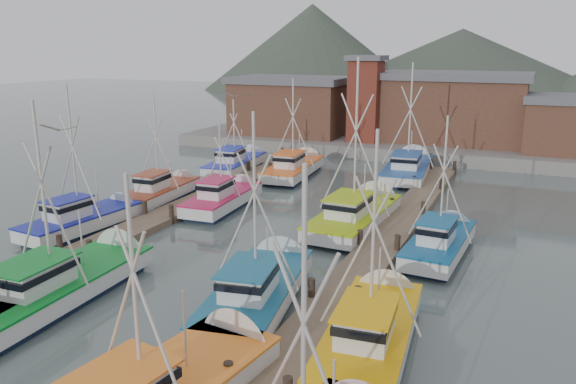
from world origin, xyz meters
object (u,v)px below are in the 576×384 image
at_px(boat_4, 67,282).
at_px(boat_8, 226,198).
at_px(lookout_tower, 365,98).
at_px(boat_12, 296,168).

relative_size(boat_4, boat_8, 1.23).
bearing_deg(boat_4, lookout_tower, 84.70).
bearing_deg(boat_12, lookout_tower, 74.97).
height_order(lookout_tower, boat_4, lookout_tower).
xyz_separation_m(lookout_tower, boat_12, (-2.26, -12.61, -4.87)).
xyz_separation_m(lookout_tower, boat_8, (-2.79, -23.44, -4.88)).
xyz_separation_m(boat_8, boat_12, (0.53, 10.83, 0.01)).
relative_size(lookout_tower, boat_4, 0.84).
height_order(lookout_tower, boat_12, lookout_tower).
relative_size(lookout_tower, boat_12, 0.89).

